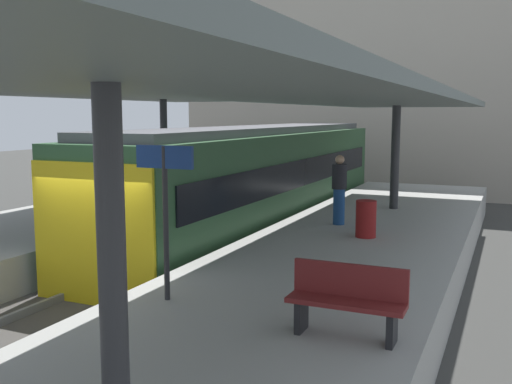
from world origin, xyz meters
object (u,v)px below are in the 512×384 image
(platform_sign, at_px, (165,187))
(litter_bin, at_px, (366,219))
(commuter_train, at_px, (260,180))
(passenger_mid_platform, at_px, (129,175))
(platform_bench, at_px, (347,298))
(passenger_near_bench, at_px, (339,189))

(platform_sign, relative_size, litter_bin, 2.76)
(commuter_train, height_order, platform_sign, commuter_train)
(litter_bin, relative_size, passenger_mid_platform, 0.48)
(commuter_train, relative_size, litter_bin, 18.86)
(platform_bench, relative_size, platform_sign, 0.63)
(platform_bench, bearing_deg, passenger_near_bench, 106.56)
(passenger_near_bench, distance_m, passenger_mid_platform, 6.59)
(commuter_train, distance_m, passenger_near_bench, 3.74)
(platform_sign, height_order, passenger_near_bench, platform_sign)
(platform_bench, bearing_deg, commuter_train, 119.24)
(platform_bench, distance_m, passenger_mid_platform, 11.44)
(passenger_near_bench, bearing_deg, platform_bench, -73.44)
(passenger_near_bench, bearing_deg, commuter_train, 144.35)
(commuter_train, relative_size, passenger_near_bench, 8.98)
(commuter_train, bearing_deg, platform_sign, -74.88)
(platform_sign, bearing_deg, commuter_train, 105.12)
(platform_sign, height_order, litter_bin, platform_sign)
(commuter_train, distance_m, platform_sign, 9.14)
(platform_sign, xyz_separation_m, litter_bin, (1.60, 5.40, -1.22))
(passenger_mid_platform, bearing_deg, passenger_near_bench, -5.17)
(platform_sign, bearing_deg, passenger_near_bench, 84.27)
(platform_bench, height_order, passenger_mid_platform, passenger_mid_platform)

